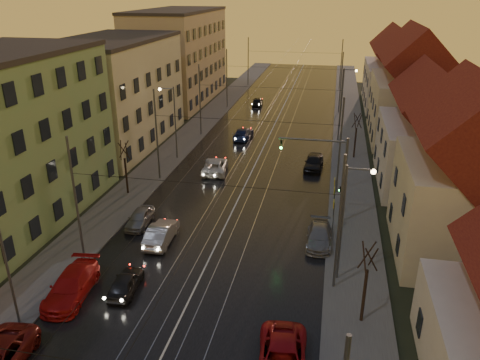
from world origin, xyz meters
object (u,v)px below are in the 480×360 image
Objects in this scene: street_lamp_1 at (348,213)px; traffic_light_mast at (332,170)px; driving_car_1 at (161,233)px; parked_right_0 at (282,360)px; driving_car_4 at (257,102)px; parked_right_2 at (314,162)px; parked_right_1 at (319,236)px; street_lamp_3 at (345,92)px; driving_car_3 at (243,133)px; parked_left_2 at (71,286)px; street_lamp_2 at (172,116)px; parked_left_3 at (140,218)px; driving_car_0 at (126,282)px; driving_car_2 at (215,166)px.

street_lamp_1 reaches higher than traffic_light_mast.
traffic_light_mast reaches higher than driving_car_1.
street_lamp_1 is at bearing 66.49° from parked_right_0.
parked_right_2 reaches higher than driving_car_4.
parked_right_0 is 13.00m from parked_right_1.
street_lamp_3 is at bearing -113.85° from driving_car_1.
traffic_light_mast is 1.51× the size of driving_car_3.
street_lamp_1 is 1.79× the size of parked_right_2.
street_lamp_1 is 17.54m from parked_left_2.
driving_car_3 is 38.44m from parked_right_0.
street_lamp_1 is 14.05m from driving_car_1.
street_lamp_2 reaches higher than driving_car_1.
parked_left_3 is at bearing 82.91° from driving_car_3.
street_lamp_1 is 20.50m from parked_right_2.
driving_car_0 is 0.70× the size of parked_right_0.
parked_right_1 is at bearing -82.66° from parked_right_2.
traffic_light_mast is 17.45m from driving_car_0.
driving_car_3 is 0.91× the size of parked_right_0.
street_lamp_3 is 44.85m from parked_right_0.
street_lamp_3 reaches higher than driving_car_0.
traffic_light_mast reaches higher than driving_car_2.
driving_car_1 is 0.90× the size of driving_car_2.
street_lamp_2 is 1.00× the size of street_lamp_3.
street_lamp_2 is at bearing -76.60° from driving_car_1.
parked_right_0 is at bearing -87.23° from parked_right_2.
street_lamp_2 is at bearing 144.93° from traffic_light_mast.
parked_right_0 is at bearing 96.06° from driving_car_4.
street_lamp_1 reaches higher than driving_car_1.
parked_left_2 is 9.60m from parked_left_3.
traffic_light_mast is (-1.11, -28.00, -0.29)m from street_lamp_3.
parked_left_2 is (-16.29, -41.05, -4.12)m from street_lamp_3.
driving_car_3 is at bearing -149.12° from street_lamp_3.
driving_car_2 is 29.49m from driving_car_4.
street_lamp_1 is 1.78× the size of driving_car_1.
traffic_light_mast is 1.95× the size of driving_car_0.
parked_right_2 is at bearing -100.21° from street_lamp_3.
driving_car_1 is at bearing -155.01° from traffic_light_mast.
parked_right_2 is at bearing -0.47° from street_lamp_2.
street_lamp_3 reaches higher than traffic_light_mast.
parked_left_2 is (-4.16, -33.80, 0.07)m from driving_car_3.
driving_car_2 is at bearing -94.18° from driving_car_1.
street_lamp_1 is 9.95m from parked_right_0.
traffic_light_mast is 20.38m from parked_left_2.
driving_car_2 is 1.29× the size of driving_car_4.
parked_left_2 is at bearing 160.50° from parked_right_0.
traffic_light_mast is at bearing -140.50° from driving_car_0.
parked_right_0 reaches higher than driving_car_4.
driving_car_1 is at bearing -42.54° from parked_left_3.
parked_left_2 is at bearing -115.46° from parked_right_2.
street_lamp_3 is 1.52× the size of parked_left_2.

